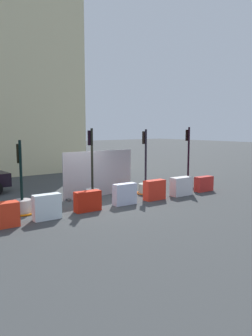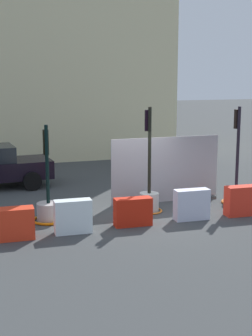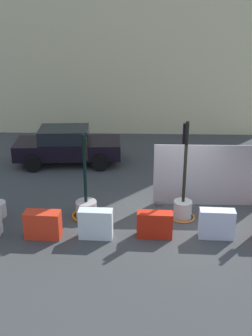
{
  "view_description": "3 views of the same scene",
  "coord_description": "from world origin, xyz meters",
  "px_view_note": "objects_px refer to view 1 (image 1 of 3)",
  "views": [
    {
      "loc": [
        -7.2,
        -11.7,
        3.28
      ],
      "look_at": [
        2.07,
        0.57,
        1.35
      ],
      "focal_mm": 34.57,
      "sensor_mm": 36.0,
      "label": 1
    },
    {
      "loc": [
        -5.3,
        -13.45,
        4.22
      ],
      "look_at": [
        -0.66,
        0.49,
        1.4
      ],
      "focal_mm": 52.46,
      "sensor_mm": 36.0,
      "label": 2
    },
    {
      "loc": [
        -1.42,
        -11.45,
        6.42
      ],
      "look_at": [
        -1.81,
        0.89,
        1.51
      ],
      "focal_mm": 43.37,
      "sensor_mm": 36.0,
      "label": 3
    }
  ],
  "objects_px": {
    "traffic_light_1": "(22,203)",
    "construction_barrier_2": "(47,207)",
    "traffic_light_4": "(188,175)",
    "construction_barrier_7": "(204,184)",
    "construction_barrier_3": "(88,201)",
    "traffic_light_3": "(145,184)",
    "construction_barrier_4": "(125,194)",
    "construction_barrier_5": "(154,190)",
    "construction_barrier_6": "(181,186)",
    "construction_barrier_1": "(2,215)",
    "traffic_light_2": "(92,189)"
  },
  "relations": [
    {
      "from": "traffic_light_3",
      "to": "construction_barrier_6",
      "type": "height_order",
      "value": "traffic_light_3"
    },
    {
      "from": "traffic_light_2",
      "to": "construction_barrier_7",
      "type": "relative_size",
      "value": 3.05
    },
    {
      "from": "construction_barrier_2",
      "to": "construction_barrier_3",
      "type": "bearing_deg",
      "value": 3.74
    },
    {
      "from": "traffic_light_4",
      "to": "construction_barrier_3",
      "type": "height_order",
      "value": "traffic_light_4"
    },
    {
      "from": "traffic_light_2",
      "to": "traffic_light_4",
      "type": "bearing_deg",
      "value": -0.64
    },
    {
      "from": "traffic_light_1",
      "to": "construction_barrier_4",
      "type": "relative_size",
      "value": 2.69
    },
    {
      "from": "construction_barrier_4",
      "to": "traffic_light_1",
      "type": "bearing_deg",
      "value": 163.72
    },
    {
      "from": "traffic_light_1",
      "to": "construction_barrier_7",
      "type": "relative_size",
      "value": 2.64
    },
    {
      "from": "traffic_light_2",
      "to": "traffic_light_4",
      "type": "relative_size",
      "value": 0.98
    },
    {
      "from": "construction_barrier_3",
      "to": "construction_barrier_5",
      "type": "height_order",
      "value": "construction_barrier_5"
    },
    {
      "from": "construction_barrier_7",
      "to": "traffic_light_4",
      "type": "bearing_deg",
      "value": 82.14
    },
    {
      "from": "traffic_light_2",
      "to": "construction_barrier_1",
      "type": "bearing_deg",
      "value": -162.53
    },
    {
      "from": "traffic_light_1",
      "to": "construction_barrier_2",
      "type": "relative_size",
      "value": 2.78
    },
    {
      "from": "construction_barrier_2",
      "to": "construction_barrier_6",
      "type": "height_order",
      "value": "construction_barrier_2"
    },
    {
      "from": "traffic_light_3",
      "to": "construction_barrier_7",
      "type": "relative_size",
      "value": 3.0
    },
    {
      "from": "construction_barrier_5",
      "to": "construction_barrier_3",
      "type": "bearing_deg",
      "value": 178.89
    },
    {
      "from": "construction_barrier_2",
      "to": "construction_barrier_5",
      "type": "distance_m",
      "value": 5.22
    },
    {
      "from": "traffic_light_3",
      "to": "construction_barrier_5",
      "type": "distance_m",
      "value": 1.42
    },
    {
      "from": "traffic_light_3",
      "to": "construction_barrier_1",
      "type": "height_order",
      "value": "traffic_light_3"
    },
    {
      "from": "construction_barrier_2",
      "to": "construction_barrier_7",
      "type": "distance_m",
      "value": 8.61
    },
    {
      "from": "construction_barrier_4",
      "to": "construction_barrier_7",
      "type": "distance_m",
      "value": 5.03
    },
    {
      "from": "traffic_light_4",
      "to": "construction_barrier_6",
      "type": "xyz_separation_m",
      "value": [
        -1.89,
        -1.28,
        -0.22
      ]
    },
    {
      "from": "traffic_light_3",
      "to": "construction_barrier_1",
      "type": "xyz_separation_m",
      "value": [
        -7.36,
        -1.37,
        -0.05
      ]
    },
    {
      "from": "traffic_light_4",
      "to": "construction_barrier_7",
      "type": "relative_size",
      "value": 3.1
    },
    {
      "from": "traffic_light_4",
      "to": "construction_barrier_6",
      "type": "height_order",
      "value": "traffic_light_4"
    },
    {
      "from": "construction_barrier_3",
      "to": "construction_barrier_4",
      "type": "xyz_separation_m",
      "value": [
        1.83,
        0.01,
        0.05
      ]
    },
    {
      "from": "construction_barrier_1",
      "to": "construction_barrier_7",
      "type": "relative_size",
      "value": 1.01
    },
    {
      "from": "construction_barrier_4",
      "to": "construction_barrier_7",
      "type": "relative_size",
      "value": 0.98
    },
    {
      "from": "construction_barrier_1",
      "to": "construction_barrier_3",
      "type": "distance_m",
      "value": 3.32
    },
    {
      "from": "construction_barrier_4",
      "to": "construction_barrier_2",
      "type": "bearing_deg",
      "value": -178.03
    },
    {
      "from": "construction_barrier_1",
      "to": "construction_barrier_4",
      "type": "bearing_deg",
      "value": 1.56
    },
    {
      "from": "traffic_light_2",
      "to": "construction_barrier_5",
      "type": "xyz_separation_m",
      "value": [
        2.52,
        -1.28,
        -0.13
      ]
    },
    {
      "from": "traffic_light_1",
      "to": "construction_barrier_6",
      "type": "bearing_deg",
      "value": -10.21
    },
    {
      "from": "traffic_light_3",
      "to": "traffic_light_4",
      "type": "relative_size",
      "value": 0.97
    },
    {
      "from": "traffic_light_1",
      "to": "construction_barrier_6",
      "type": "xyz_separation_m",
      "value": [
        7.34,
        -1.32,
        0.03
      ]
    },
    {
      "from": "construction_barrier_7",
      "to": "traffic_light_3",
      "type": "bearing_deg",
      "value": 154.39
    },
    {
      "from": "construction_barrier_2",
      "to": "traffic_light_2",
      "type": "bearing_deg",
      "value": 26.19
    },
    {
      "from": "construction_barrier_1",
      "to": "construction_barrier_4",
      "type": "distance_m",
      "value": 5.15
    },
    {
      "from": "traffic_light_1",
      "to": "construction_barrier_1",
      "type": "xyz_separation_m",
      "value": [
        -1.13,
        -1.31,
        -0.0
      ]
    },
    {
      "from": "construction_barrier_4",
      "to": "construction_barrier_6",
      "type": "distance_m",
      "value": 3.32
    },
    {
      "from": "traffic_light_3",
      "to": "traffic_light_4",
      "type": "height_order",
      "value": "traffic_light_4"
    },
    {
      "from": "traffic_light_3",
      "to": "construction_barrier_5",
      "type": "relative_size",
      "value": 3.07
    },
    {
      "from": "traffic_light_1",
      "to": "traffic_light_4",
      "type": "distance_m",
      "value": 9.23
    },
    {
      "from": "construction_barrier_1",
      "to": "construction_barrier_5",
      "type": "bearing_deg",
      "value": 0.54
    },
    {
      "from": "traffic_light_4",
      "to": "construction_barrier_4",
      "type": "bearing_deg",
      "value": -167.7
    },
    {
      "from": "construction_barrier_3",
      "to": "traffic_light_4",
      "type": "bearing_deg",
      "value": 9.24
    },
    {
      "from": "traffic_light_4",
      "to": "construction_barrier_7",
      "type": "distance_m",
      "value": 1.3
    },
    {
      "from": "traffic_light_1",
      "to": "construction_barrier_5",
      "type": "distance_m",
      "value": 5.8
    },
    {
      "from": "construction_barrier_5",
      "to": "construction_barrier_6",
      "type": "distance_m",
      "value": 1.68
    },
    {
      "from": "traffic_light_1",
      "to": "construction_barrier_2",
      "type": "xyz_separation_m",
      "value": [
        0.44,
        -1.3,
        0.04
      ]
    }
  ]
}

